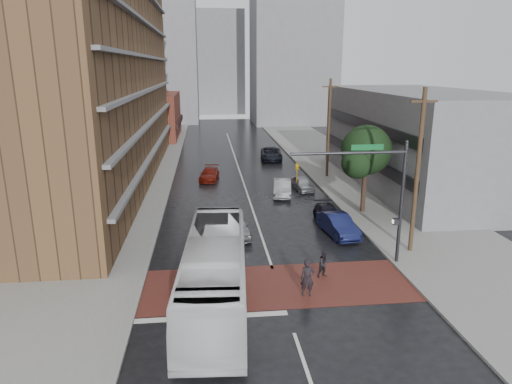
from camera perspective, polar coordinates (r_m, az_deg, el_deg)
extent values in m
plane|color=black|center=(24.03, 2.95, -12.11)|extent=(160.00, 160.00, 0.00)
cube|color=maroon|center=(24.46, 2.76, -11.56)|extent=(14.00, 5.00, 0.02)
cube|color=gray|center=(48.00, -15.63, 1.53)|extent=(9.00, 90.00, 0.15)
cube|color=gray|center=(49.65, 11.55, 2.25)|extent=(9.00, 90.00, 0.15)
cube|color=brown|center=(46.33, -20.34, 18.08)|extent=(10.00, 44.00, 28.00)
cube|color=brown|center=(75.89, -12.78, 9.26)|extent=(8.00, 16.00, 7.00)
cube|color=gray|center=(46.12, 19.69, 6.27)|extent=(11.00, 26.00, 9.00)
cube|color=gray|center=(99.71, -12.88, 17.83)|extent=(18.00, 16.00, 32.00)
cube|color=gray|center=(94.92, 4.70, 19.50)|extent=(16.00, 14.00, 36.00)
cube|color=gray|center=(116.09, -4.66, 15.77)|extent=(12.00, 10.00, 24.00)
cylinder|color=#332319|center=(36.30, 13.32, 0.46)|extent=(0.36, 0.36, 4.00)
sphere|color=black|center=(35.67, 13.61, 5.12)|extent=(3.80, 3.80, 3.80)
sphere|color=black|center=(34.78, 12.57, 3.59)|extent=(2.40, 2.40, 2.40)
sphere|color=black|center=(36.78, 14.32, 4.43)|extent=(2.60, 2.60, 2.60)
cylinder|color=#2D2D33|center=(26.95, 17.71, -1.49)|extent=(0.20, 0.20, 7.20)
cylinder|color=#2D2D33|center=(25.13, 11.55, 4.79)|extent=(6.40, 0.16, 0.16)
imported|color=gold|center=(24.63, 5.20, 2.45)|extent=(0.20, 0.16, 1.00)
cube|color=#0C5926|center=(25.40, 13.75, 5.46)|extent=(1.80, 0.05, 0.30)
cube|color=#2D2D33|center=(27.15, 17.06, -3.53)|extent=(0.30, 0.30, 0.35)
cylinder|color=#473321|center=(28.55, 19.51, 2.18)|extent=(0.26, 0.26, 10.00)
cube|color=#473321|center=(27.96, 20.28, 10.59)|extent=(1.60, 0.12, 0.12)
cylinder|color=#473321|center=(47.08, 9.08, 7.76)|extent=(0.26, 0.26, 10.00)
cube|color=#473321|center=(46.72, 9.30, 12.87)|extent=(1.60, 0.12, 0.12)
imported|color=white|center=(22.13, -5.16, -9.84)|extent=(3.64, 12.21, 3.35)
imported|color=black|center=(23.17, 6.44, -10.64)|extent=(0.76, 0.56, 1.91)
imported|color=black|center=(25.26, 8.55, -8.88)|extent=(0.90, 0.79, 1.55)
imported|color=#9EA2A6|center=(30.96, -2.60, -4.21)|extent=(2.10, 4.35, 1.43)
imported|color=#B8BAC1|center=(40.51, 3.30, 0.52)|extent=(2.18, 4.55, 1.44)
imported|color=#65140B|center=(46.35, -5.85, 2.23)|extent=(2.32, 4.42, 1.22)
imported|color=black|center=(56.25, 1.93, 4.78)|extent=(2.98, 5.64, 1.51)
imported|color=#131945|center=(31.49, 10.23, -4.08)|extent=(2.12, 4.56, 1.45)
imported|color=black|center=(33.89, 9.00, -2.83)|extent=(1.89, 4.25, 1.21)
imported|color=#A7AAAF|center=(42.55, 5.79, 1.07)|extent=(1.95, 3.85, 1.26)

